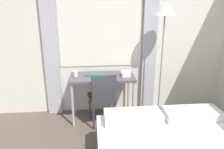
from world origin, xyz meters
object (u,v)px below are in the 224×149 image
Objects in this scene: desk_chair at (103,96)px; telephone at (126,74)px; standing_lamp at (164,23)px; mug at (75,74)px; book at (93,74)px; desk at (102,80)px.

desk_chair is 4.87× the size of telephone.
desk_chair is 0.46× the size of standing_lamp.
book is at bearing 10.36° from mug.
standing_lamp reaches higher than telephone.
standing_lamp is at bearing -6.92° from book.
telephone reaches higher than desk.
desk is 3.98× the size of book.
standing_lamp is 1.60m from mug.
standing_lamp is 10.63× the size of telephone.
desk_chair reaches higher than telephone.
desk is at bearing 77.46° from desk_chair.
mug is at bearing 139.95° from desk_chair.
mug reaches higher than telephone.
desk_chair is 0.57m from mug.
book is (-0.53, 0.09, -0.02)m from telephone.
desk_chair is at bearing -29.86° from mug.
standing_lamp is 7.33× the size of book.
mug is (-0.28, -0.05, 0.03)m from book.
standing_lamp is (0.97, 0.16, 1.09)m from desk_chair.
telephone is (-0.57, 0.04, -0.80)m from standing_lamp.
mug is (-1.39, 0.08, -0.79)m from standing_lamp.
mug is at bearing 178.49° from desk.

